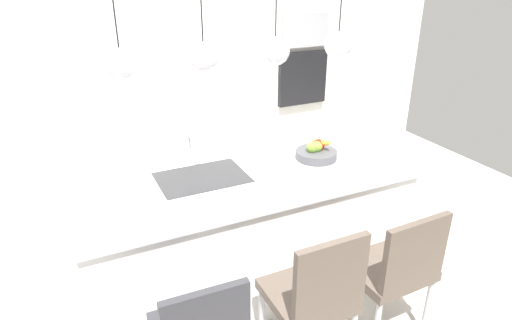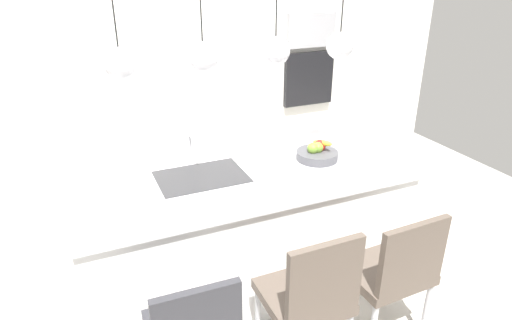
% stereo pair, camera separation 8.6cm
% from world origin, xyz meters
% --- Properties ---
extents(floor, '(6.60, 6.60, 0.00)m').
position_xyz_m(floor, '(0.00, 0.00, 0.00)').
color(floor, '#BCB7AD').
rests_on(floor, ground).
extents(back_wall, '(6.00, 0.10, 2.60)m').
position_xyz_m(back_wall, '(0.00, 1.65, 1.30)').
color(back_wall, silver).
rests_on(back_wall, ground).
extents(kitchen_island, '(2.24, 1.00, 0.88)m').
position_xyz_m(kitchen_island, '(0.00, 0.00, 0.44)').
color(kitchen_island, white).
rests_on(kitchen_island, ground).
extents(sink_basin, '(0.56, 0.40, 0.02)m').
position_xyz_m(sink_basin, '(-0.28, 0.00, 0.88)').
color(sink_basin, '#2D2D30').
rests_on(sink_basin, kitchen_island).
extents(faucet, '(0.02, 0.17, 0.22)m').
position_xyz_m(faucet, '(-0.28, 0.21, 1.02)').
color(faucet, silver).
rests_on(faucet, kitchen_island).
extents(fruit_bowl, '(0.29, 0.29, 0.15)m').
position_xyz_m(fruit_bowl, '(0.54, -0.05, 0.93)').
color(fruit_bowl, '#4C4C51').
rests_on(fruit_bowl, kitchen_island).
extents(microwave, '(0.54, 0.08, 0.34)m').
position_xyz_m(microwave, '(1.40, 1.58, 1.50)').
color(microwave, '#9E9EA3').
rests_on(microwave, back_wall).
extents(oven, '(0.56, 0.08, 0.56)m').
position_xyz_m(oven, '(1.40, 1.58, 1.00)').
color(oven, black).
rests_on(oven, back_wall).
extents(chair_middle, '(0.43, 0.43, 0.93)m').
position_xyz_m(chair_middle, '(0.02, -0.88, 0.52)').
color(chair_middle, brown).
rests_on(chair_middle, ground).
extents(chair_far, '(0.48, 0.42, 0.88)m').
position_xyz_m(chair_far, '(0.58, -0.88, 0.51)').
color(chair_far, brown).
rests_on(chair_far, ground).
extents(pendant_light_left, '(0.18, 0.18, 0.78)m').
position_xyz_m(pendant_light_left, '(-0.69, 0.00, 1.64)').
color(pendant_light_left, silver).
extents(pendant_light_center_left, '(0.18, 0.18, 0.78)m').
position_xyz_m(pendant_light_center_left, '(-0.23, 0.00, 1.64)').
color(pendant_light_center_left, silver).
extents(pendant_light_center_right, '(0.18, 0.18, 0.78)m').
position_xyz_m(pendant_light_center_right, '(0.23, 0.00, 1.64)').
color(pendant_light_center_right, silver).
extents(pendant_light_right, '(0.18, 0.18, 0.78)m').
position_xyz_m(pendant_light_right, '(0.69, 0.00, 1.64)').
color(pendant_light_right, silver).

